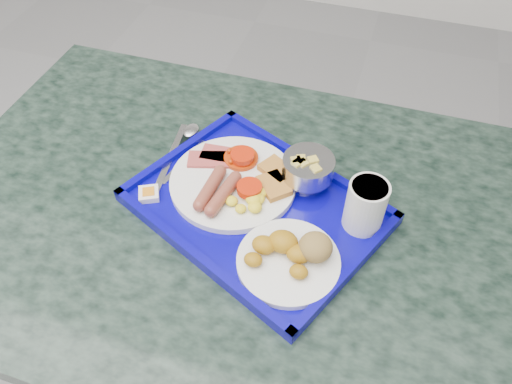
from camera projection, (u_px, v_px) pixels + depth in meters
The scene contains 9 objects.
table at pixel (243, 266), 1.10m from camera, with size 1.22×0.82×0.76m.
tray at pixel (256, 208), 0.94m from camera, with size 0.54×0.48×0.03m.
main_plate at pixel (236, 181), 0.96m from camera, with size 0.25×0.25×0.04m.
bread_plate at pixel (292, 255), 0.84m from camera, with size 0.18×0.18×0.06m.
fruit_bowl at pixel (308, 168), 0.94m from camera, with size 0.10×0.10×0.07m.
juice_cup at pixel (366, 204), 0.87m from camera, with size 0.07×0.07×0.10m.
spoon at pixel (189, 139), 1.05m from camera, with size 0.06×0.19×0.01m.
knife at pixel (171, 156), 1.02m from camera, with size 0.01×0.19×0.00m, color #B9B8BB.
jam_packet at pixel (149, 194), 0.95m from camera, with size 0.05×0.05×0.01m.
Camera 1 is at (0.80, 0.16, 1.50)m, focal length 35.00 mm.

